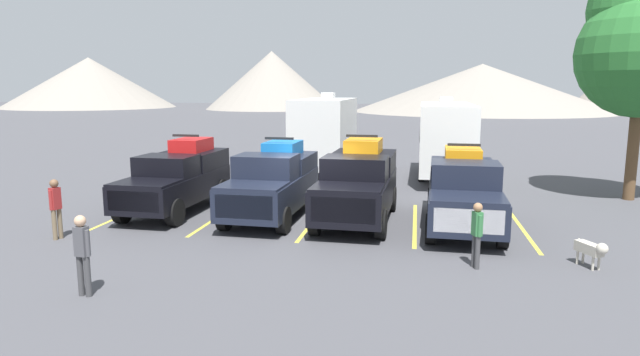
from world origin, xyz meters
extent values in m
plane|color=#47474C|center=(0.00, 0.00, 0.00)|extent=(240.00, 240.00, 0.00)
cube|color=black|center=(-4.92, 1.08, 0.87)|extent=(2.14, 5.38, 0.87)
cube|color=black|center=(-4.98, -0.83, 1.35)|extent=(1.93, 1.55, 0.08)
cube|color=black|center=(-4.93, 0.60, 1.66)|extent=(1.89, 1.44, 0.71)
cube|color=slate|center=(-4.95, 0.05, 1.69)|extent=(1.73, 0.26, 0.52)
cube|color=black|center=(-4.87, 2.51, 1.63)|extent=(2.00, 2.51, 0.64)
cube|color=silver|center=(-5.01, -1.55, 0.91)|extent=(1.66, 0.12, 0.61)
cylinder|color=black|center=(-4.08, -0.76, 0.44)|extent=(0.31, 0.88, 0.87)
cylinder|color=black|center=(-5.88, -0.70, 0.44)|extent=(0.31, 0.88, 0.87)
cylinder|color=black|center=(-3.95, 2.85, 0.44)|extent=(0.31, 0.88, 0.87)
cylinder|color=black|center=(-5.75, 2.91, 0.44)|extent=(0.31, 0.88, 0.87)
cube|color=red|center=(-4.87, 2.51, 2.18)|extent=(1.13, 1.60, 0.45)
cylinder|color=black|center=(-4.44, 1.96, 2.17)|extent=(0.20, 0.45, 0.44)
cylinder|color=black|center=(-5.32, 1.99, 2.17)|extent=(0.20, 0.45, 0.44)
cylinder|color=black|center=(-4.41, 3.03, 2.17)|extent=(0.20, 0.45, 0.44)
cylinder|color=black|center=(-5.29, 3.06, 2.17)|extent=(0.20, 0.45, 0.44)
cube|color=black|center=(-4.88, 2.07, 2.55)|extent=(0.98, 0.11, 0.08)
cube|color=black|center=(-1.43, 0.81, 0.89)|extent=(2.18, 5.35, 0.97)
cube|color=black|center=(-1.50, -1.09, 1.41)|extent=(1.97, 1.54, 0.08)
cube|color=black|center=(-1.45, 0.33, 1.76)|extent=(1.92, 1.44, 0.78)
cube|color=slate|center=(-1.47, -0.22, 1.80)|extent=(1.76, 0.28, 0.57)
cube|color=black|center=(-1.38, 2.23, 1.65)|extent=(2.04, 2.50, 0.56)
cube|color=silver|center=(-1.52, -1.80, 0.94)|extent=(1.70, 0.12, 0.68)
cylinder|color=black|center=(-0.57, -1.02, 0.41)|extent=(0.31, 0.82, 0.81)
cylinder|color=black|center=(-2.41, -0.96, 0.41)|extent=(0.31, 0.82, 0.81)
cylinder|color=black|center=(-0.45, 2.57, 0.41)|extent=(0.31, 0.82, 0.81)
cylinder|color=black|center=(-2.29, 2.63, 0.41)|extent=(0.31, 0.82, 0.81)
cube|color=blue|center=(-1.38, 2.23, 2.16)|extent=(1.15, 1.59, 0.45)
cylinder|color=black|center=(-0.95, 1.68, 2.15)|extent=(0.20, 0.45, 0.44)
cylinder|color=black|center=(-1.85, 1.71, 2.15)|extent=(0.20, 0.45, 0.44)
cylinder|color=black|center=(-0.91, 2.75, 2.15)|extent=(0.20, 0.45, 0.44)
cylinder|color=black|center=(-1.81, 2.78, 2.15)|extent=(0.20, 0.45, 0.44)
cube|color=black|center=(-1.40, 1.79, 2.53)|extent=(1.00, 0.11, 0.08)
cube|color=black|center=(1.38, 0.77, 0.92)|extent=(2.27, 5.41, 1.00)
cube|color=black|center=(1.32, -1.15, 1.46)|extent=(2.05, 1.56, 0.08)
cube|color=black|center=(1.37, 0.29, 1.79)|extent=(2.00, 1.46, 0.73)
cube|color=slate|center=(1.35, -0.27, 1.83)|extent=(1.84, 0.27, 0.54)
cube|color=black|center=(1.43, 2.21, 1.74)|extent=(2.12, 2.53, 0.64)
cube|color=silver|center=(1.29, -1.87, 0.97)|extent=(1.77, 0.12, 0.70)
cylinder|color=black|center=(2.28, -1.08, 0.42)|extent=(0.31, 0.86, 0.85)
cylinder|color=black|center=(0.36, -1.01, 0.42)|extent=(0.31, 0.86, 0.85)
cylinder|color=black|center=(2.40, 2.55, 0.42)|extent=(0.31, 0.86, 0.85)
cylinder|color=black|center=(0.49, 2.62, 0.42)|extent=(0.31, 0.86, 0.85)
cube|color=orange|center=(1.43, 2.21, 2.29)|extent=(1.20, 1.61, 0.45)
cylinder|color=black|center=(1.88, 1.65, 2.28)|extent=(0.20, 0.45, 0.44)
cylinder|color=black|center=(0.95, 1.68, 2.28)|extent=(0.20, 0.45, 0.44)
cylinder|color=black|center=(1.92, 2.73, 2.28)|extent=(0.20, 0.45, 0.44)
cylinder|color=black|center=(0.98, 2.76, 2.28)|extent=(0.20, 0.45, 0.44)
cube|color=black|center=(1.42, 1.77, 2.66)|extent=(1.04, 0.12, 0.08)
cube|color=black|center=(4.65, 0.63, 0.86)|extent=(2.25, 5.89, 0.90)
cube|color=black|center=(4.58, -1.46, 1.35)|extent=(2.03, 1.70, 0.08)
cube|color=black|center=(4.63, 0.11, 1.70)|extent=(1.98, 1.58, 0.77)
cube|color=slate|center=(4.61, -0.50, 1.74)|extent=(1.81, 0.28, 0.57)
cube|color=black|center=(4.70, 2.20, 1.57)|extent=(2.10, 2.75, 0.52)
cube|color=silver|center=(4.55, -2.24, 0.91)|extent=(1.75, 0.12, 0.63)
cylinder|color=black|center=(5.52, -1.38, 0.42)|extent=(0.31, 0.84, 0.83)
cylinder|color=black|center=(3.64, -1.31, 0.42)|extent=(0.31, 0.84, 0.83)
cylinder|color=black|center=(5.66, 2.58, 0.42)|extent=(0.31, 0.84, 0.83)
cylinder|color=black|center=(3.77, 2.64, 0.42)|extent=(0.31, 0.84, 0.83)
cube|color=orange|center=(4.70, 2.20, 2.06)|extent=(1.19, 1.75, 0.45)
cylinder|color=black|center=(5.15, 1.60, 2.05)|extent=(0.20, 0.45, 0.44)
cylinder|color=black|center=(4.22, 1.63, 2.05)|extent=(0.20, 0.45, 0.44)
cylinder|color=black|center=(5.19, 2.78, 2.05)|extent=(0.20, 0.45, 0.44)
cylinder|color=black|center=(4.26, 2.81, 2.05)|extent=(0.20, 0.45, 0.44)
cube|color=black|center=(4.69, 1.72, 2.43)|extent=(1.03, 0.12, 0.08)
cube|color=gold|center=(-6.43, 0.86, 0.00)|extent=(0.12, 5.50, 0.01)
cube|color=gold|center=(-3.22, 0.86, 0.00)|extent=(0.12, 5.50, 0.01)
cube|color=gold|center=(0.00, 0.86, 0.00)|extent=(0.12, 5.50, 0.01)
cube|color=gold|center=(3.22, 0.86, 0.00)|extent=(0.12, 5.50, 0.01)
cube|color=gold|center=(6.43, 0.86, 0.00)|extent=(0.12, 5.50, 0.01)
cube|color=white|center=(-1.22, 10.14, 2.10)|extent=(2.45, 6.11, 3.14)
cube|color=brown|center=(-2.43, 10.15, 2.26)|extent=(0.07, 5.85, 0.24)
cube|color=silver|center=(-1.21, 11.05, 3.82)|extent=(0.61, 0.71, 0.30)
cube|color=#333333|center=(-1.25, 6.49, 0.32)|extent=(0.13, 1.20, 0.12)
cylinder|color=black|center=(-0.12, 9.40, 0.38)|extent=(0.23, 0.76, 0.76)
cylinder|color=black|center=(-2.33, 9.42, 0.38)|extent=(0.23, 0.76, 0.76)
cylinder|color=black|center=(-0.11, 10.86, 0.38)|extent=(0.23, 0.76, 0.76)
cylinder|color=black|center=(-2.32, 10.88, 0.38)|extent=(0.23, 0.76, 0.76)
cube|color=white|center=(4.53, 9.65, 2.00)|extent=(2.40, 7.19, 2.95)
cube|color=#595960|center=(3.35, 9.66, 2.15)|extent=(0.08, 6.89, 0.24)
cube|color=silver|center=(4.53, 10.73, 3.63)|extent=(0.61, 0.71, 0.30)
cube|color=#333333|center=(4.49, 5.46, 0.32)|extent=(0.13, 1.20, 0.12)
cylinder|color=black|center=(5.59, 8.78, 0.38)|extent=(0.23, 0.76, 0.76)
cylinder|color=black|center=(3.44, 8.80, 0.38)|extent=(0.23, 0.76, 0.76)
cylinder|color=black|center=(5.61, 10.50, 0.38)|extent=(0.23, 0.76, 0.76)
cylinder|color=black|center=(3.46, 10.52, 0.38)|extent=(0.23, 0.76, 0.76)
cylinder|color=#3F3F42|center=(4.62, -3.12, 0.40)|extent=(0.12, 0.12, 0.80)
cylinder|color=#3F3F42|center=(4.68, -3.27, 0.40)|extent=(0.12, 0.12, 0.80)
cube|color=#33723F|center=(4.65, -3.20, 1.09)|extent=(0.26, 0.29, 0.57)
sphere|color=#9E704C|center=(4.65, -3.20, 1.48)|extent=(0.22, 0.22, 0.22)
cylinder|color=#33723F|center=(4.60, -3.08, 1.06)|extent=(0.09, 0.09, 0.51)
cylinder|color=#33723F|center=(4.70, -3.32, 1.06)|extent=(0.09, 0.09, 0.51)
cylinder|color=#726047|center=(-6.76, -2.77, 0.43)|extent=(0.13, 0.13, 0.87)
cylinder|color=#726047|center=(-6.71, -2.60, 0.43)|extent=(0.13, 0.13, 0.87)
cube|color=maroon|center=(-6.73, -2.68, 1.18)|extent=(0.26, 0.30, 0.62)
sphere|color=brown|center=(-6.73, -2.68, 1.60)|extent=(0.24, 0.24, 0.24)
cylinder|color=maroon|center=(-6.77, -2.82, 1.15)|extent=(0.10, 0.10, 0.55)
cylinder|color=maroon|center=(-6.69, -2.55, 1.15)|extent=(0.10, 0.10, 0.55)
cylinder|color=#3F3F42|center=(-3.54, -6.41, 0.43)|extent=(0.13, 0.13, 0.86)
cylinder|color=#3F3F42|center=(-3.37, -6.43, 0.43)|extent=(0.13, 0.13, 0.86)
cube|color=#4C4C51|center=(-3.46, -6.42, 1.17)|extent=(0.27, 0.23, 0.61)
sphere|color=tan|center=(-3.46, -6.42, 1.59)|extent=(0.23, 0.23, 0.23)
cylinder|color=#4C4C51|center=(-3.59, -6.40, 1.14)|extent=(0.10, 0.10, 0.55)
cylinder|color=#4C4C51|center=(-3.32, -6.44, 1.14)|extent=(0.10, 0.10, 0.55)
cube|color=beige|center=(7.32, -2.65, 0.46)|extent=(0.55, 0.76, 0.25)
sphere|color=beige|center=(7.49, -3.00, 0.56)|extent=(0.27, 0.27, 0.27)
cylinder|color=beige|center=(7.14, -2.30, 0.51)|extent=(0.11, 0.16, 0.20)
cylinder|color=beige|center=(7.50, -2.83, 0.17)|extent=(0.06, 0.06, 0.34)
cylinder|color=beige|center=(7.35, -2.91, 0.17)|extent=(0.06, 0.06, 0.34)
cylinder|color=beige|center=(7.28, -2.39, 0.17)|extent=(0.06, 0.06, 0.34)
cylinder|color=beige|center=(7.13, -2.46, 0.17)|extent=(0.06, 0.06, 0.34)
cylinder|color=brown|center=(11.24, 6.06, 2.13)|extent=(0.41, 0.41, 4.26)
sphere|color=#286B2D|center=(10.94, 6.37, 7.04)|extent=(3.24, 3.24, 3.24)
cone|color=gray|center=(-63.22, 87.48, 5.06)|extent=(34.12, 34.12, 10.11)
cone|color=gray|center=(-24.18, 86.06, 5.43)|extent=(25.11, 25.11, 10.87)
cone|color=gray|center=(14.00, 81.96, 4.03)|extent=(43.85, 43.85, 8.06)
camera|label=1|loc=(3.18, -16.10, 4.27)|focal=30.61mm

